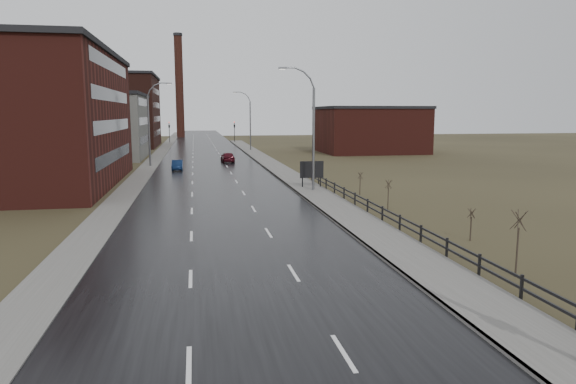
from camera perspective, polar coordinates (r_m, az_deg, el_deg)
name	(u,v)px	position (r m, az deg, el deg)	size (l,w,h in m)	color
road	(210,167)	(70.45, -8.67, 2.77)	(14.00, 300.00, 0.06)	black
sidewalk_right	(313,192)	(46.82, 2.85, -0.05)	(3.20, 180.00, 0.18)	#595651
curb_right	(297,193)	(46.51, 1.03, -0.10)	(0.16, 180.00, 0.18)	slate
sidewalk_left	(148,168)	(70.70, -15.33, 2.60)	(2.40, 260.00, 0.12)	#595651
warehouse_mid	(94,126)	(89.52, -20.78, 6.91)	(16.32, 20.40, 10.50)	slate
warehouse_far	(95,111)	(119.91, -20.65, 8.44)	(26.52, 24.48, 15.50)	#331611
building_right	(370,129)	(97.59, 9.06, 6.88)	(18.36, 16.32, 8.50)	#471914
smokestack	(179,85)	(160.32, -11.99, 11.51)	(2.70, 2.70, 30.70)	#331611
streetlight_right_mid	(310,129)	(47.25, 2.51, 7.04)	(3.36, 0.28, 11.35)	slate
streetlight_left	(151,124)	(72.30, -14.99, 7.34)	(3.36, 0.28, 11.35)	slate
streetlight_right_far	(249,121)	(100.61, -4.38, 7.92)	(3.36, 0.28, 11.35)	slate
guardrail	(404,223)	(31.58, 12.81, -3.40)	(0.10, 53.05, 1.10)	black
shrub_c	(518,242)	(24.97, 24.16, -5.06)	(0.71, 0.75, 3.02)	#382D23
shrub_d	(471,224)	(31.16, 19.67, -3.32)	(0.45, 0.47, 1.88)	#382D23
shrub_e	(388,194)	(39.49, 11.08, -0.20)	(0.54, 0.57, 2.28)	#382D23
shrub_f	(360,183)	(46.35, 8.01, 1.02)	(0.49, 0.51, 2.03)	#382D23
billboard	(312,170)	(49.59, 2.65, 2.43)	(2.33, 0.17, 2.68)	black
traffic_light_left	(169,124)	(130.22, -13.08, 7.35)	(0.58, 2.73, 5.30)	black
traffic_light_right	(234,124)	(130.46, -5.98, 7.53)	(0.58, 2.73, 5.30)	black
car_near	(177,165)	(67.05, -12.19, 2.90)	(1.35, 3.88, 1.28)	#0D1F44
car_far	(228,157)	(76.69, -6.72, 3.84)	(1.82, 4.53, 1.54)	#430B14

